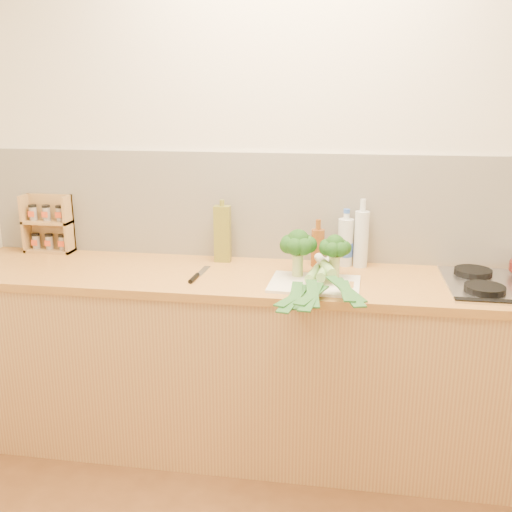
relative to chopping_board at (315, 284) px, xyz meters
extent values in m
plane|color=beige|center=(-0.15, 0.41, 0.39)|extent=(3.50, 0.00, 3.50)
cube|color=silver|center=(-0.15, 0.40, 0.26)|extent=(3.20, 0.02, 0.54)
cube|color=tan|center=(-0.15, 0.11, -0.48)|extent=(3.20, 0.60, 0.86)
cube|color=#B58035|center=(-0.15, 0.11, -0.03)|extent=(3.20, 0.62, 0.04)
cylinder|color=black|center=(0.72, -0.01, 0.02)|extent=(0.17, 0.17, 0.03)
cylinder|color=black|center=(0.72, 0.23, 0.02)|extent=(0.17, 0.17, 0.03)
cube|color=white|center=(0.00, 0.00, 0.00)|extent=(0.41, 0.31, 0.01)
cylinder|color=#A9BD6E|center=(-0.08, 0.09, 0.06)|extent=(0.05, 0.05, 0.10)
sphere|color=#11340E|center=(-0.08, 0.09, 0.17)|extent=(0.10, 0.10, 0.10)
sphere|color=#11340E|center=(-0.04, 0.09, 0.15)|extent=(0.08, 0.08, 0.08)
sphere|color=#11340E|center=(-0.05, 0.13, 0.15)|extent=(0.08, 0.08, 0.08)
sphere|color=#11340E|center=(-0.09, 0.14, 0.15)|extent=(0.08, 0.08, 0.08)
sphere|color=#11340E|center=(-0.13, 0.11, 0.15)|extent=(0.08, 0.08, 0.08)
sphere|color=#11340E|center=(-0.13, 0.07, 0.15)|extent=(0.08, 0.08, 0.08)
sphere|color=#11340E|center=(-0.09, 0.05, 0.15)|extent=(0.08, 0.08, 0.08)
sphere|color=#11340E|center=(-0.05, 0.05, 0.15)|extent=(0.08, 0.08, 0.08)
cylinder|color=#A9BD6E|center=(0.08, 0.09, 0.06)|extent=(0.05, 0.05, 0.10)
sphere|color=#11340E|center=(0.08, 0.09, 0.16)|extent=(0.09, 0.09, 0.09)
sphere|color=#11340E|center=(0.12, 0.09, 0.15)|extent=(0.07, 0.07, 0.07)
sphere|color=#11340E|center=(0.11, 0.12, 0.15)|extent=(0.07, 0.07, 0.07)
sphere|color=#11340E|center=(0.07, 0.13, 0.15)|extent=(0.07, 0.07, 0.07)
sphere|color=#11340E|center=(0.04, 0.11, 0.15)|extent=(0.07, 0.07, 0.07)
sphere|color=#11340E|center=(0.04, 0.07, 0.15)|extent=(0.07, 0.07, 0.07)
sphere|color=#11340E|center=(0.07, 0.05, 0.15)|extent=(0.07, 0.07, 0.07)
sphere|color=#11340E|center=(0.11, 0.06, 0.15)|extent=(0.07, 0.07, 0.07)
cylinder|color=white|center=(0.02, 0.20, 0.03)|extent=(0.06, 0.14, 0.04)
cylinder|color=#7BAE57|center=(-0.01, 0.06, 0.03)|extent=(0.07, 0.18, 0.04)
cube|color=#174119|center=(-0.06, -0.26, 0.03)|extent=(0.15, 0.30, 0.02)
cube|color=#174119|center=(-0.07, -0.28, 0.03)|extent=(0.11, 0.34, 0.01)
cube|color=#174119|center=(-0.06, -0.25, 0.03)|extent=(0.05, 0.28, 0.02)
cylinder|color=white|center=(0.05, 0.17, 0.05)|extent=(0.05, 0.13, 0.04)
cylinder|color=#7BAE57|center=(0.04, 0.03, 0.05)|extent=(0.06, 0.16, 0.04)
cube|color=#174119|center=(0.00, -0.28, 0.05)|extent=(0.13, 0.30, 0.02)
cube|color=#174119|center=(0.00, -0.30, 0.05)|extent=(0.08, 0.34, 0.01)
cube|color=#174119|center=(0.01, -0.27, 0.05)|extent=(0.07, 0.28, 0.02)
cylinder|color=white|center=(0.02, 0.16, 0.06)|extent=(0.07, 0.13, 0.04)
cylinder|color=#7BAE57|center=(0.06, 0.03, 0.06)|extent=(0.08, 0.15, 0.04)
cube|color=#174119|center=(0.14, -0.25, 0.06)|extent=(0.07, 0.30, 0.02)
cube|color=#174119|center=(0.14, -0.27, 0.07)|extent=(0.14, 0.34, 0.01)
cube|color=#174119|center=(0.13, -0.24, 0.07)|extent=(0.17, 0.27, 0.02)
cube|color=silver|center=(-0.54, 0.12, 0.00)|extent=(0.04, 0.17, 0.00)
cylinder|color=black|center=(-0.55, -0.01, 0.00)|extent=(0.03, 0.11, 0.02)
cube|color=#B2824C|center=(-1.44, 0.38, 0.15)|extent=(0.26, 0.02, 0.31)
cube|color=#B2824C|center=(-1.44, 0.34, 0.00)|extent=(0.26, 0.10, 0.02)
cube|color=#B2824C|center=(-1.44, 0.34, 0.16)|extent=(0.26, 0.10, 0.02)
cube|color=#B2824C|center=(-1.56, 0.34, 0.15)|extent=(0.01, 0.10, 0.31)
cube|color=#B2824C|center=(-1.32, 0.34, 0.15)|extent=(0.01, 0.10, 0.31)
cylinder|color=gray|center=(-1.52, 0.34, 0.04)|extent=(0.04, 0.04, 0.07)
cylinder|color=gray|center=(-1.44, 0.34, 0.04)|extent=(0.04, 0.04, 0.07)
cylinder|color=gray|center=(-1.36, 0.34, 0.04)|extent=(0.04, 0.04, 0.07)
cylinder|color=gray|center=(-1.52, 0.34, 0.20)|extent=(0.04, 0.04, 0.07)
cylinder|color=gray|center=(-1.44, 0.34, 0.20)|extent=(0.04, 0.04, 0.07)
cylinder|color=gray|center=(-1.36, 0.34, 0.20)|extent=(0.04, 0.04, 0.07)
cube|color=olive|center=(-0.48, 0.31, 0.14)|extent=(0.08, 0.05, 0.29)
cylinder|color=olive|center=(-0.48, 0.31, 0.29)|extent=(0.02, 0.02, 0.03)
cylinder|color=silver|center=(0.20, 0.33, 0.13)|extent=(0.07, 0.07, 0.27)
cylinder|color=silver|center=(0.20, 0.33, 0.30)|extent=(0.03, 0.03, 0.06)
cylinder|color=brown|center=(-0.01, 0.30, 0.09)|extent=(0.06, 0.06, 0.18)
cylinder|color=brown|center=(-0.01, 0.30, 0.20)|extent=(0.03, 0.03, 0.05)
cylinder|color=silver|center=(0.13, 0.34, 0.11)|extent=(0.08, 0.08, 0.23)
cylinder|color=silver|center=(0.13, 0.34, 0.24)|extent=(0.03, 0.03, 0.03)
cylinder|color=blue|center=(0.13, 0.34, 0.08)|extent=(0.08, 0.08, 0.07)
camera|label=1|loc=(0.12, -2.41, 0.81)|focal=40.00mm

